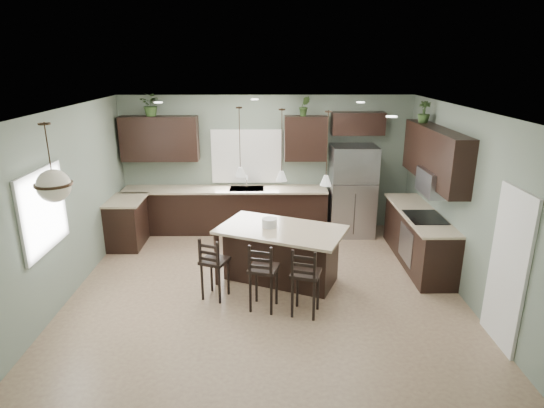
{
  "coord_description": "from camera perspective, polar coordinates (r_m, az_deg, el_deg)",
  "views": [
    {
      "loc": [
        0.03,
        -6.58,
        3.48
      ],
      "look_at": [
        0.1,
        0.4,
        1.25
      ],
      "focal_mm": 30.0,
      "sensor_mm": 36.0,
      "label": 1
    }
  ],
  "objects": [
    {
      "name": "plant_back_right",
      "position": [
        9.2,
        4.1,
        12.15
      ],
      "size": [
        0.22,
        0.17,
        0.39
      ],
      "primitive_type": "imported",
      "rotation": [
        0.0,
        0.0,
        -0.01
      ],
      "color": "#2F4A20",
      "rests_on": "back_upper_right"
    },
    {
      "name": "pantry_door",
      "position": [
        6.33,
        27.47,
        -7.29
      ],
      "size": [
        0.04,
        0.82,
        2.04
      ],
      "primitive_type": "cube",
      "color": "white",
      "rests_on": "ground"
    },
    {
      "name": "right_upper_cabs",
      "position": [
        8.11,
        19.74,
        5.8
      ],
      "size": [
        0.34,
        2.35,
        0.9
      ],
      "primitive_type": "cube",
      "color": "black",
      "rests_on": "room_shell"
    },
    {
      "name": "fridge_header",
      "position": [
        9.42,
        10.73,
        9.91
      ],
      "size": [
        1.05,
        0.34,
        0.45
      ],
      "primitive_type": "cube",
      "color": "black",
      "rests_on": "room_shell"
    },
    {
      "name": "window_left",
      "position": [
        6.8,
        -26.88,
        -0.74
      ],
      "size": [
        0.02,
        1.1,
        1.0
      ],
      "primitive_type": "cube",
      "color": "white",
      "rests_on": "room_shell"
    },
    {
      "name": "back_countertop",
      "position": [
        9.41,
        -5.92,
        1.83
      ],
      "size": [
        4.2,
        0.66,
        0.04
      ],
      "primitive_type": "cube",
      "color": "#BEAE8F",
      "rests_on": "back_lower_cabs"
    },
    {
      "name": "back_upper_right",
      "position": [
        9.32,
        4.22,
        8.22
      ],
      "size": [
        0.85,
        0.34,
        0.9
      ],
      "primitive_type": "cube",
      "color": "black",
      "rests_on": "room_shell"
    },
    {
      "name": "left_return_countertop",
      "position": [
        9.08,
        -17.92,
        0.46
      ],
      "size": [
        0.66,
        0.96,
        0.04
      ],
      "primitive_type": "cube",
      "color": "#BEAE8F",
      "rests_on": "left_return_cabs"
    },
    {
      "name": "bar_stool_left",
      "position": [
        6.93,
        -7.18,
        -7.9
      ],
      "size": [
        0.48,
        0.48,
        1.0
      ],
      "primitive_type": "cube",
      "rotation": [
        0.0,
        0.0,
        -0.38
      ],
      "color": "black",
      "rests_on": "ground"
    },
    {
      "name": "back_upper_left",
      "position": [
        9.54,
        -13.92,
        7.97
      ],
      "size": [
        1.55,
        0.34,
        0.9
      ],
      "primitive_type": "cube",
      "color": "black",
      "rests_on": "room_shell"
    },
    {
      "name": "pendant_center",
      "position": [
        6.84,
        1.23,
        7.35
      ],
      "size": [
        0.17,
        0.17,
        1.1
      ],
      "primitive_type": null,
      "color": "white",
      "rests_on": "room_shell"
    },
    {
      "name": "pendant_left",
      "position": [
        7.12,
        -4.07,
        7.72
      ],
      "size": [
        0.17,
        0.17,
        1.1
      ],
      "primitive_type": null,
      "color": "white",
      "rests_on": "room_shell"
    },
    {
      "name": "left_return_cabs",
      "position": [
        9.23,
        -17.76,
        -2.33
      ],
      "size": [
        0.6,
        0.9,
        0.9
      ],
      "primitive_type": "cube",
      "color": "black",
      "rests_on": "ground"
    },
    {
      "name": "room_shell",
      "position": [
        6.82,
        -0.81,
        2.57
      ],
      "size": [
        6.0,
        6.0,
        6.0
      ],
      "color": "slate",
      "rests_on": "ground"
    },
    {
      "name": "refrigerator",
      "position": [
        9.39,
        10.02,
        1.64
      ],
      "size": [
        0.9,
        0.74,
        1.85
      ],
      "primitive_type": "cube",
      "color": "#9898A0",
      "rests_on": "ground"
    },
    {
      "name": "wall_oven_front",
      "position": [
        8.14,
        16.42,
        -4.89
      ],
      "size": [
        0.01,
        0.72,
        0.6
      ],
      "primitive_type": "cube",
      "color": "gray",
      "rests_on": "right_lower_cabs"
    },
    {
      "name": "window_back",
      "position": [
        9.52,
        -3.17,
        5.99
      ],
      "size": [
        1.35,
        0.02,
        1.0
      ],
      "primitive_type": "cube",
      "color": "white",
      "rests_on": "room_shell"
    },
    {
      "name": "pendant_right",
      "position": [
        6.62,
        6.92,
        6.88
      ],
      "size": [
        0.17,
        0.17,
        1.1
      ],
      "primitive_type": null,
      "color": "silver",
      "rests_on": "room_shell"
    },
    {
      "name": "bar_stool_center",
      "position": [
        6.58,
        -1.07,
        -8.98
      ],
      "size": [
        0.48,
        0.48,
        1.05
      ],
      "primitive_type": "cube",
      "rotation": [
        0.0,
        0.0,
        -0.26
      ],
      "color": "black",
      "rests_on": "ground"
    },
    {
      "name": "chandelier",
      "position": [
        5.9,
        -26.07,
        4.64
      ],
      "size": [
        0.44,
        0.44,
        0.95
      ],
      "primitive_type": null,
      "color": "beige",
      "rests_on": "room_shell"
    },
    {
      "name": "ground",
      "position": [
        7.44,
        -0.75,
        -10.16
      ],
      "size": [
        6.0,
        6.0,
        0.0
      ],
      "primitive_type": "plane",
      "color": "#9E8466",
      "rests_on": "ground"
    },
    {
      "name": "plant_back_left",
      "position": [
        9.45,
        -14.9,
        11.96
      ],
      "size": [
        0.51,
        0.47,
        0.45
      ],
      "primitive_type": "imported",
      "rotation": [
        0.0,
        0.0,
        -0.35
      ],
      "color": "#2D481F",
      "rests_on": "back_upper_left"
    },
    {
      "name": "microwave",
      "position": [
        7.93,
        19.77,
        2.57
      ],
      "size": [
        0.4,
        0.75,
        0.4
      ],
      "primitive_type": "cube",
      "color": "gray",
      "rests_on": "right_upper_cabs"
    },
    {
      "name": "back_lower_cabs",
      "position": [
        9.56,
        -5.82,
        -0.85
      ],
      "size": [
        4.2,
        0.6,
        0.9
      ],
      "primitive_type": "cube",
      "color": "black",
      "rests_on": "ground"
    },
    {
      "name": "right_lower_cabs",
      "position": [
        8.48,
        17.87,
        -4.12
      ],
      "size": [
        0.6,
        2.35,
        0.9
      ],
      "primitive_type": "cube",
      "color": "black",
      "rests_on": "ground"
    },
    {
      "name": "cooktop",
      "position": [
        8.06,
        18.66,
        -1.58
      ],
      "size": [
        0.58,
        0.75,
        0.02
      ],
      "primitive_type": "cube",
      "color": "black",
      "rests_on": "right_countertop"
    },
    {
      "name": "serving_dish",
      "position": [
        7.24,
        -0.31,
        -2.35
      ],
      "size": [
        0.24,
        0.24,
        0.14
      ],
      "primitive_type": "cylinder",
      "color": "silver",
      "rests_on": "kitchen_island"
    },
    {
      "name": "faucet",
      "position": [
        9.3,
        -3.21,
        2.74
      ],
      "size": [
        0.02,
        0.02,
        0.28
      ],
      "primitive_type": "cylinder",
      "color": "silver",
      "rests_on": "back_countertop"
    },
    {
      "name": "kitchen_island",
      "position": [
        7.37,
        1.14,
        -6.45
      ],
      "size": [
        2.23,
        1.79,
        0.92
      ],
      "primitive_type": "cube",
      "rotation": [
        0.0,
        0.0,
        -0.4
      ],
      "color": "black",
      "rests_on": "ground"
    },
    {
      "name": "plant_right_wall",
      "position": [
        8.61,
        18.54,
        10.89
      ],
      "size": [
        0.27,
        0.27,
        0.38
      ],
      "primitive_type": "imported",
      "rotation": [
        0.0,
        0.0,
        -0.33
      ],
      "color": "#2F4920",
      "rests_on": "right_upper_cabs"
    },
    {
      "name": "sink_inset",
      "position": [
        9.37,
        -3.19,
        1.93
      ],
      "size": [
        0.7,
        0.45,
        0.01
      ],
      "primitive_type": "cube",
      "color": "gray",
      "rests_on": "back_countertop"
    },
    {
      "name": "right_countertop",
      "position": [
        8.31,
        18.04,
        -1.12
      ],
      "size": [
        0.66,
        2.35,
        0.04
      ],
      "primitive_type": "cube",
      "color": "#BEAE8F",
      "rests_on": "right_lower_cabs"
    },
    {
      "name": "bar_stool_right",
      "position": [
        6.47,
        4.25,
        -9.57
      ],
      "size": [
        0.48,
        0.48,
        1.04
      ],
      "primitive_type": "cube",
      "rotation": [
        0.0,
        0.0,
        -0.29
      ],
      "color": "black",
      "rests_on": "ground"
    }
  ]
}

